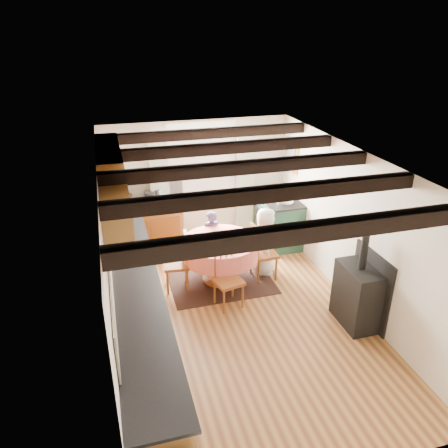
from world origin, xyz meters
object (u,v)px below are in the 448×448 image
object	(u,v)px
chair_near	(229,279)
child_right	(265,241)
chair_right	(264,252)
aga_range	(279,221)
chair_left	(176,262)
dining_table	(220,261)
child_far	(211,237)
cup	(216,236)
cast_iron_stove	(359,281)

from	to	relation	value
chair_near	child_right	xyz separation A→B (m)	(0.88, 0.80, 0.13)
chair_right	aga_range	size ratio (longest dim) A/B	0.95
chair_left	aga_range	size ratio (longest dim) A/B	0.95
dining_table	chair_near	size ratio (longest dim) A/B	1.36
chair_left	child_far	world-z (taller)	child_far
chair_near	chair_right	size ratio (longest dim) A/B	0.95
dining_table	chair_right	size ratio (longest dim) A/B	1.29
chair_right	chair_near	bearing A→B (deg)	126.31
child_right	cup	distance (m)	0.89
cast_iron_stove	cup	distance (m)	2.38
cast_iron_stove	child_right	distance (m)	1.88
dining_table	chair_near	bearing A→B (deg)	-95.06
cast_iron_stove	child_right	bearing A→B (deg)	114.49
dining_table	cup	size ratio (longest dim) A/B	12.58
chair_left	child_right	size ratio (longest dim) A/B	0.81
chair_right	child_far	bearing A→B (deg)	43.02
chair_near	chair_left	size ratio (longest dim) A/B	0.96
dining_table	chair_near	distance (m)	0.75
dining_table	chair_left	bearing A→B (deg)	-177.31
dining_table	child_far	distance (m)	0.65
child_far	child_right	distance (m)	1.00
child_far	dining_table	bearing A→B (deg)	87.10
dining_table	chair_left	world-z (taller)	chair_left
chair_near	cast_iron_stove	xyz separation A→B (m)	(1.66, -0.90, 0.25)
cast_iron_stove	cup	world-z (taller)	cast_iron_stove
aga_range	child_far	world-z (taller)	child_far
child_right	chair_left	bearing A→B (deg)	109.69
chair_right	aga_range	bearing A→B (deg)	-35.21
aga_range	cup	bearing A→B (deg)	-147.37
dining_table	chair_left	distance (m)	0.75
cast_iron_stove	cup	size ratio (longest dim) A/B	14.14
chair_right	cup	size ratio (longest dim) A/B	9.76
chair_left	cast_iron_stove	xyz separation A→B (m)	(2.34, -1.61, 0.23)
dining_table	aga_range	world-z (taller)	aga_range
chair_near	child_right	distance (m)	1.20
aga_range	chair_near	bearing A→B (deg)	-130.83
chair_near	chair_left	distance (m)	0.98
dining_table	cast_iron_stove	distance (m)	2.31
aga_range	child_right	bearing A→B (deg)	-123.91
cast_iron_stove	child_far	size ratio (longest dim) A/B	1.40
chair_near	child_far	size ratio (longest dim) A/B	0.92
dining_table	chair_near	xyz separation A→B (m)	(-0.07, -0.74, 0.09)
chair_right	child_right	distance (m)	0.20
dining_table	cup	xyz separation A→B (m)	(-0.05, 0.07, 0.43)
cup	child_far	bearing A→B (deg)	84.50
child_far	child_right	xyz separation A→B (m)	(0.81, -0.58, 0.09)
chair_right	child_right	bearing A→B (deg)	-26.97
cup	dining_table	bearing A→B (deg)	-58.03
child_right	cup	size ratio (longest dim) A/B	11.94
aga_range	cast_iron_stove	world-z (taller)	cast_iron_stove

